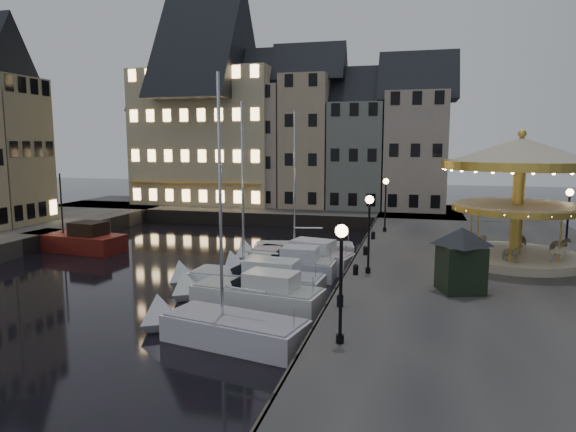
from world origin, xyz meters
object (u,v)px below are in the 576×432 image
(motorboat_d, at_px, (282,267))
(carousel, at_px, (520,176))
(red_fishing_boat, at_px, (76,241))
(ticket_kiosk, at_px, (462,248))
(streetlamp_d, at_px, (568,213))
(bollard_b, at_px, (356,269))
(streetlamp_b, at_px, (369,223))
(motorboat_a, at_px, (223,329))
(motorboat_e, at_px, (296,258))
(motorboat_b, at_px, (250,295))
(streetlamp_a, at_px, (341,267))
(bollard_c, at_px, (365,250))
(bollard_a, at_px, (340,300))
(bollard_d, at_px, (373,235))
(motorboat_c, at_px, (249,281))
(streetlamp_c, at_px, (386,197))
(motorboat_f, at_px, (296,252))

(motorboat_d, xyz_separation_m, carousel, (13.57, 2.15, 5.70))
(red_fishing_boat, relative_size, ticket_kiosk, 2.41)
(streetlamp_d, xyz_separation_m, red_fishing_boat, (-34.20, -0.51, -3.31))
(red_fishing_boat, xyz_separation_m, carousel, (30.99, -1.55, 5.63))
(bollard_b, bearing_deg, streetlamp_b, 39.81)
(motorboat_a, bearing_deg, red_fishing_boat, 141.00)
(motorboat_e, bearing_deg, motorboat_b, -91.76)
(streetlamp_a, bearing_deg, bollard_c, 92.37)
(bollard_a, height_order, bollard_d, same)
(streetlamp_b, bearing_deg, bollard_c, 97.59)
(motorboat_a, height_order, ticket_kiosk, motorboat_a)
(streetlamp_d, xyz_separation_m, bollard_a, (-11.90, -13.00, -2.41))
(bollard_b, xyz_separation_m, motorboat_b, (-4.93, -2.88, -0.96))
(bollard_a, distance_m, motorboat_e, 12.41)
(bollard_d, height_order, motorboat_c, motorboat_c)
(streetlamp_c, distance_m, motorboat_a, 22.24)
(red_fishing_boat, bearing_deg, ticket_kiosk, -17.93)
(motorboat_f, bearing_deg, streetlamp_c, 44.55)
(streetlamp_c, bearing_deg, motorboat_e, -123.21)
(streetlamp_d, height_order, red_fishing_boat, red_fishing_boat)
(bollard_c, relative_size, motorboat_a, 0.05)
(bollard_c, bearing_deg, streetlamp_b, -82.41)
(red_fishing_boat, bearing_deg, motorboat_c, -24.05)
(motorboat_f, bearing_deg, motorboat_e, -76.49)
(motorboat_f, bearing_deg, motorboat_a, -87.72)
(bollard_a, xyz_separation_m, motorboat_f, (-5.22, 13.77, -1.07))
(motorboat_b, bearing_deg, carousel, 31.43)
(streetlamp_d, height_order, carousel, carousel)
(streetlamp_c, xyz_separation_m, red_fishing_boat, (-22.90, -7.01, -3.31))
(motorboat_e, xyz_separation_m, motorboat_f, (-0.55, 2.31, -0.11))
(motorboat_b, xyz_separation_m, motorboat_f, (-0.28, 11.15, -0.11))
(bollard_c, bearing_deg, red_fishing_boat, 174.89)
(motorboat_b, distance_m, motorboat_d, 6.18)
(streetlamp_c, bearing_deg, motorboat_c, -113.95)
(motorboat_d, relative_size, red_fishing_boat, 0.80)
(streetlamp_a, xyz_separation_m, motorboat_d, (-5.48, 12.80, -3.38))
(bollard_a, bearing_deg, motorboat_a, -158.16)
(streetlamp_a, distance_m, motorboat_d, 14.33)
(streetlamp_b, height_order, motorboat_c, motorboat_c)
(motorboat_a, relative_size, motorboat_c, 1.04)
(motorboat_e, bearing_deg, motorboat_c, -100.06)
(streetlamp_c, xyz_separation_m, bollard_c, (-0.60, -9.00, -2.41))
(streetlamp_b, relative_size, motorboat_d, 0.62)
(motorboat_a, relative_size, carousel, 1.34)
(carousel, bearing_deg, motorboat_b, -148.57)
(motorboat_a, xyz_separation_m, motorboat_d, (-0.29, 10.64, 0.10))
(motorboat_d, distance_m, motorboat_f, 4.99)
(motorboat_d, bearing_deg, streetlamp_a, -66.82)
(bollard_c, bearing_deg, streetlamp_c, 86.19)
(carousel, distance_m, ticket_kiosk, 8.68)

